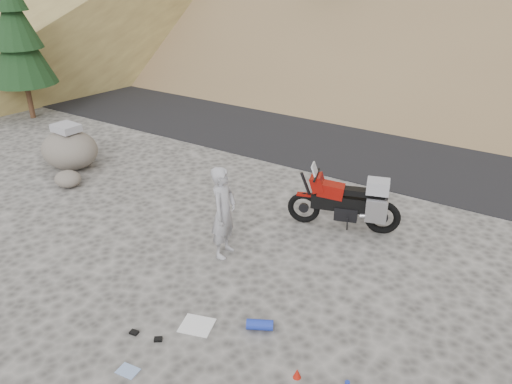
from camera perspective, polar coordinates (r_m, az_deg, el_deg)
ground at (r=9.45m, az=-7.31°, el=-9.68°), size 140.00×140.00×0.00m
road at (r=16.56m, az=12.84°, el=6.08°), size 120.00×7.00×0.05m
conifer_verge at (r=19.26m, az=-25.71°, el=15.93°), size 2.20×2.20×5.04m
motorcycle at (r=10.80m, az=10.58°, el=-1.21°), size 2.36×1.12×1.45m
man at (r=10.07m, az=-3.56°, el=-7.02°), size 0.56×0.75×1.87m
boulder at (r=14.61m, az=-20.51°, el=4.61°), size 1.94×1.77×1.24m
small_rock at (r=13.57m, az=-20.71°, el=1.41°), size 0.87×0.83×0.42m
gear_white_cloth at (r=8.40m, az=-6.76°, el=-14.89°), size 0.62×0.58×0.02m
gear_blue_mat at (r=8.24m, az=0.44°, el=-14.93°), size 0.46×0.35×0.17m
gear_funnel at (r=7.54m, az=4.72°, el=-19.95°), size 0.14×0.14×0.16m
gear_glove_a at (r=8.43m, az=-13.76°, el=-15.32°), size 0.15×0.12×0.04m
gear_glove_b at (r=8.23m, az=-11.12°, el=-16.19°), size 0.16×0.15×0.04m
gear_blue_cloth at (r=7.87m, az=-14.43°, el=-19.19°), size 0.33×0.26×0.01m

